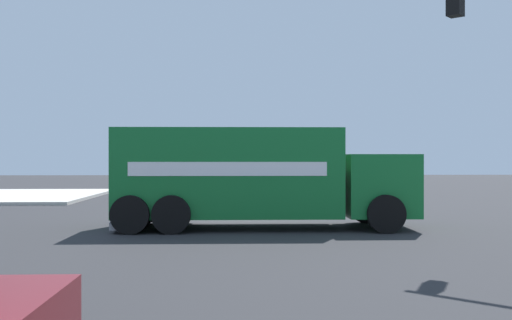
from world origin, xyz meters
The scene contains 3 objects.
ground_plane centered at (0.00, 0.00, 0.00)m, with size 100.00×100.00×0.00m, color #2B2B2D.
delivery_truck centered at (-1.10, -0.37, 1.45)m, with size 2.81×8.15×2.75m.
pickup_tan centered at (9.39, 2.26, 0.73)m, with size 2.58×5.34×1.38m.
Camera 1 is at (-17.46, 0.24, 1.95)m, focal length 41.43 mm.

